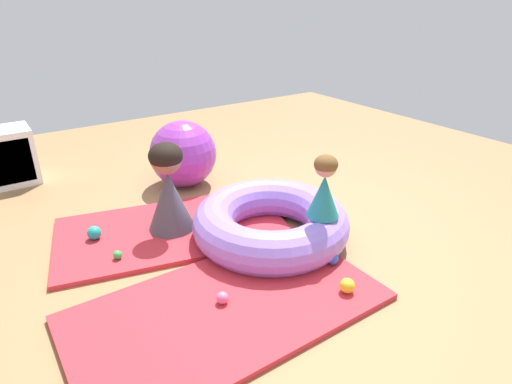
{
  "coord_description": "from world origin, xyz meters",
  "views": [
    {
      "loc": [
        -1.68,
        -2.41,
        1.77
      ],
      "look_at": [
        0.05,
        0.13,
        0.34
      ],
      "focal_mm": 30.18,
      "sensor_mm": 36.0,
      "label": 1
    }
  ],
  "objects_px": {
    "play_ball_yellow": "(347,286)",
    "storage_cube": "(11,157)",
    "inflatable_cushion": "(271,222)",
    "play_ball_teal": "(94,233)",
    "play_ball_red": "(202,236)",
    "play_ball_blue": "(332,258)",
    "play_ball_green": "(118,255)",
    "child_in_teal": "(324,187)",
    "play_ball_pink": "(222,298)",
    "exercise_ball_large": "(183,154)",
    "adult_seated": "(169,188)"
  },
  "relations": [
    {
      "from": "play_ball_pink",
      "to": "play_ball_blue",
      "type": "bearing_deg",
      "value": -4.65
    },
    {
      "from": "play_ball_yellow",
      "to": "exercise_ball_large",
      "type": "relative_size",
      "value": 0.15
    },
    {
      "from": "play_ball_green",
      "to": "play_ball_red",
      "type": "bearing_deg",
      "value": -13.08
    },
    {
      "from": "inflatable_cushion",
      "to": "play_ball_blue",
      "type": "relative_size",
      "value": 13.62
    },
    {
      "from": "storage_cube",
      "to": "play_ball_yellow",
      "type": "bearing_deg",
      "value": -65.48
    },
    {
      "from": "inflatable_cushion",
      "to": "play_ball_green",
      "type": "height_order",
      "value": "inflatable_cushion"
    },
    {
      "from": "play_ball_blue",
      "to": "exercise_ball_large",
      "type": "xyz_separation_m",
      "value": [
        -0.21,
        1.92,
        0.24
      ]
    },
    {
      "from": "play_ball_pink",
      "to": "adult_seated",
      "type": "bearing_deg",
      "value": 82.66
    },
    {
      "from": "play_ball_green",
      "to": "play_ball_blue",
      "type": "bearing_deg",
      "value": -36.61
    },
    {
      "from": "inflatable_cushion",
      "to": "play_ball_teal",
      "type": "relative_size",
      "value": 11.42
    },
    {
      "from": "play_ball_teal",
      "to": "play_ball_green",
      "type": "distance_m",
      "value": 0.38
    },
    {
      "from": "play_ball_blue",
      "to": "play_ball_pink",
      "type": "bearing_deg",
      "value": 175.35
    },
    {
      "from": "exercise_ball_large",
      "to": "play_ball_pink",
      "type": "bearing_deg",
      "value": -109.08
    },
    {
      "from": "play_ball_green",
      "to": "child_in_teal",
      "type": "bearing_deg",
      "value": -29.07
    },
    {
      "from": "inflatable_cushion",
      "to": "play_ball_yellow",
      "type": "distance_m",
      "value": 0.84
    },
    {
      "from": "play_ball_pink",
      "to": "play_ball_green",
      "type": "xyz_separation_m",
      "value": [
        -0.38,
        0.84,
        -0.01
      ]
    },
    {
      "from": "play_ball_red",
      "to": "play_ball_pink",
      "type": "distance_m",
      "value": 0.74
    },
    {
      "from": "play_ball_blue",
      "to": "play_ball_green",
      "type": "bearing_deg",
      "value": 143.39
    },
    {
      "from": "play_ball_yellow",
      "to": "storage_cube",
      "type": "distance_m",
      "value": 3.56
    },
    {
      "from": "adult_seated",
      "to": "exercise_ball_large",
      "type": "distance_m",
      "value": 0.96
    },
    {
      "from": "inflatable_cushion",
      "to": "storage_cube",
      "type": "distance_m",
      "value": 2.82
    },
    {
      "from": "inflatable_cushion",
      "to": "storage_cube",
      "type": "xyz_separation_m",
      "value": [
        -1.48,
        2.39,
        0.12
      ]
    },
    {
      "from": "adult_seated",
      "to": "storage_cube",
      "type": "height_order",
      "value": "adult_seated"
    },
    {
      "from": "play_ball_yellow",
      "to": "exercise_ball_large",
      "type": "height_order",
      "value": "exercise_ball_large"
    },
    {
      "from": "inflatable_cushion",
      "to": "play_ball_teal",
      "type": "height_order",
      "value": "inflatable_cushion"
    },
    {
      "from": "play_ball_red",
      "to": "play_ball_teal",
      "type": "distance_m",
      "value": 0.84
    },
    {
      "from": "play_ball_red",
      "to": "storage_cube",
      "type": "relative_size",
      "value": 0.18
    },
    {
      "from": "play_ball_yellow",
      "to": "play_ball_pink",
      "type": "xyz_separation_m",
      "value": [
        -0.71,
        0.35,
        -0.01
      ]
    },
    {
      "from": "play_ball_red",
      "to": "play_ball_teal",
      "type": "xyz_separation_m",
      "value": [
        -0.66,
        0.51,
        0.0
      ]
    },
    {
      "from": "inflatable_cushion",
      "to": "exercise_ball_large",
      "type": "distance_m",
      "value": 1.38
    },
    {
      "from": "play_ball_green",
      "to": "storage_cube",
      "type": "bearing_deg",
      "value": 100.88
    },
    {
      "from": "play_ball_teal",
      "to": "child_in_teal",
      "type": "bearing_deg",
      "value": -38.94
    },
    {
      "from": "play_ball_teal",
      "to": "play_ball_pink",
      "type": "height_order",
      "value": "play_ball_teal"
    },
    {
      "from": "play_ball_teal",
      "to": "exercise_ball_large",
      "type": "bearing_deg",
      "value": 30.78
    },
    {
      "from": "inflatable_cushion",
      "to": "adult_seated",
      "type": "distance_m",
      "value": 0.84
    },
    {
      "from": "play_ball_pink",
      "to": "exercise_ball_large",
      "type": "relative_size",
      "value": 0.12
    },
    {
      "from": "adult_seated",
      "to": "storage_cube",
      "type": "bearing_deg",
      "value": 83.0
    },
    {
      "from": "inflatable_cushion",
      "to": "play_ball_red",
      "type": "distance_m",
      "value": 0.54
    },
    {
      "from": "adult_seated",
      "to": "play_ball_green",
      "type": "height_order",
      "value": "adult_seated"
    },
    {
      "from": "inflatable_cushion",
      "to": "play_ball_yellow",
      "type": "relative_size",
      "value": 12.43
    },
    {
      "from": "play_ball_blue",
      "to": "storage_cube",
      "type": "distance_m",
      "value": 3.37
    },
    {
      "from": "play_ball_red",
      "to": "play_ball_green",
      "type": "relative_size",
      "value": 1.62
    },
    {
      "from": "play_ball_yellow",
      "to": "play_ball_teal",
      "type": "xyz_separation_m",
      "value": [
        -1.14,
        1.57,
        0.0
      ]
    },
    {
      "from": "play_ball_blue",
      "to": "storage_cube",
      "type": "relative_size",
      "value": 0.16
    },
    {
      "from": "child_in_teal",
      "to": "play_ball_yellow",
      "type": "bearing_deg",
      "value": -94.41
    },
    {
      "from": "child_in_teal",
      "to": "storage_cube",
      "type": "height_order",
      "value": "child_in_teal"
    },
    {
      "from": "play_ball_green",
      "to": "exercise_ball_large",
      "type": "height_order",
      "value": "exercise_ball_large"
    },
    {
      "from": "play_ball_teal",
      "to": "exercise_ball_large",
      "type": "xyz_separation_m",
      "value": [
        1.07,
        0.64,
        0.23
      ]
    },
    {
      "from": "inflatable_cushion",
      "to": "play_ball_green",
      "type": "distance_m",
      "value": 1.15
    },
    {
      "from": "play_ball_pink",
      "to": "exercise_ball_large",
      "type": "distance_m",
      "value": 1.98
    }
  ]
}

